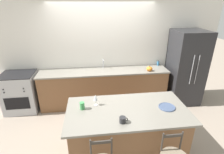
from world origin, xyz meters
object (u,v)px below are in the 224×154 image
object	(u,v)px
wine_glass	(95,98)
tumbler_cup	(82,106)
dinner_plate	(167,107)
soap_bottle	(158,63)
pumpkin_decoration	(149,69)
refrigerator	(185,68)
oven_range	(21,92)
coffee_mug	(123,120)

from	to	relation	value
wine_glass	tumbler_cup	size ratio (longest dim) A/B	1.63
dinner_plate	soap_bottle	distance (m)	2.02
tumbler_cup	pumpkin_decoration	distance (m)	2.15
refrigerator	wine_glass	world-z (taller)	refrigerator
oven_range	tumbler_cup	size ratio (longest dim) A/B	7.82
dinner_plate	tumbler_cup	bearing A→B (deg)	174.82
dinner_plate	soap_bottle	world-z (taller)	soap_bottle
oven_range	coffee_mug	distance (m)	2.96
dinner_plate	coffee_mug	size ratio (longest dim) A/B	2.17
wine_glass	soap_bottle	xyz separation A→B (m)	(1.72, 1.72, -0.08)
refrigerator	dinner_plate	bearing A→B (deg)	-126.00
dinner_plate	wine_glass	world-z (taller)	wine_glass
oven_range	wine_glass	bearing A→B (deg)	-40.09
dinner_plate	coffee_mug	distance (m)	0.83
refrigerator	coffee_mug	bearing A→B (deg)	-135.65
pumpkin_decoration	soap_bottle	world-z (taller)	pumpkin_decoration
coffee_mug	tumbler_cup	distance (m)	0.71
wine_glass	coffee_mug	xyz separation A→B (m)	(0.36, -0.50, -0.10)
wine_glass	tumbler_cup	world-z (taller)	wine_glass
soap_bottle	refrigerator	bearing A→B (deg)	-25.01
oven_range	tumbler_cup	world-z (taller)	tumbler_cup
refrigerator	soap_bottle	distance (m)	0.69
dinner_plate	soap_bottle	bearing A→B (deg)	73.44
pumpkin_decoration	wine_glass	bearing A→B (deg)	-135.07
refrigerator	wine_glass	distance (m)	2.75
dinner_plate	oven_range	bearing A→B (deg)	149.72
coffee_mug	pumpkin_decoration	world-z (taller)	pumpkin_decoration
refrigerator	tumbler_cup	world-z (taller)	refrigerator
refrigerator	oven_range	bearing A→B (deg)	179.25
oven_range	tumbler_cup	xyz separation A→B (m)	(1.55, -1.58, 0.50)
refrigerator	coffee_mug	size ratio (longest dim) A/B	15.14
coffee_mug	soap_bottle	xyz separation A→B (m)	(1.36, 2.23, 0.02)
coffee_mug	refrigerator	bearing A→B (deg)	44.35
soap_bottle	tumbler_cup	bearing A→B (deg)	-136.90
coffee_mug	tumbler_cup	size ratio (longest dim) A/B	1.01
oven_range	pumpkin_decoration	xyz separation A→B (m)	(3.13, -0.13, 0.51)
oven_range	wine_glass	distance (m)	2.38
tumbler_cup	wine_glass	bearing A→B (deg)	22.44
refrigerator	wine_glass	bearing A→B (deg)	-148.51
wine_glass	pumpkin_decoration	xyz separation A→B (m)	(1.36, 1.36, -0.07)
dinner_plate	pumpkin_decoration	xyz separation A→B (m)	(0.22, 1.57, 0.06)
dinner_plate	coffee_mug	bearing A→B (deg)	-159.81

